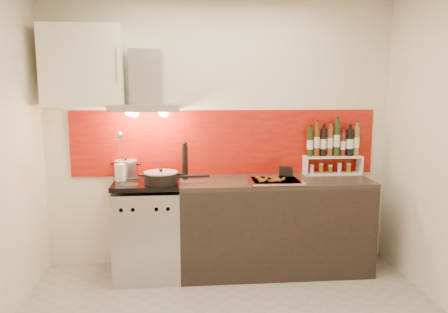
{
  "coord_description": "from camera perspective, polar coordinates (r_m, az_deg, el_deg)",
  "views": [
    {
      "loc": [
        -0.34,
        -2.88,
        1.76
      ],
      "look_at": [
        0.0,
        0.95,
        1.15
      ],
      "focal_mm": 35.0,
      "sensor_mm": 36.0,
      "label": 1
    }
  ],
  "objects": [
    {
      "name": "backsplash",
      "position": [
        4.32,
        0.15,
        1.83
      ],
      "size": [
        3.0,
        0.02,
        0.64
      ],
      "primitive_type": "cube",
      "color": "#93080C",
      "rests_on": "back_wall"
    },
    {
      "name": "range_hood",
      "position": [
        4.13,
        -10.19,
        8.63
      ],
      "size": [
        0.62,
        0.5,
        0.61
      ],
      "color": "#B7B7BA",
      "rests_on": "back_wall"
    },
    {
      "name": "upper_cabinet",
      "position": [
        4.21,
        -17.9,
        11.17
      ],
      "size": [
        0.7,
        0.35,
        0.72
      ],
      "primitive_type": "cube",
      "color": "white",
      "rests_on": "back_wall"
    },
    {
      "name": "saute_pan",
      "position": [
        3.94,
        -8.12,
        -2.73
      ],
      "size": [
        0.59,
        0.3,
        0.14
      ],
      "color": "black",
      "rests_on": "range_stove"
    },
    {
      "name": "baking_tray",
      "position": [
        4.03,
        6.68,
        -3.14
      ],
      "size": [
        0.48,
        0.37,
        0.03
      ],
      "color": "silver",
      "rests_on": "counter"
    },
    {
      "name": "pepper_mill",
      "position": [
        4.13,
        -5.14,
        -0.59
      ],
      "size": [
        0.06,
        0.06,
        0.36
      ],
      "color": "black",
      "rests_on": "counter"
    },
    {
      "name": "step_shelf",
      "position": [
        4.46,
        14.08,
        0.81
      ],
      "size": [
        0.58,
        0.16,
        0.53
      ],
      "color": "white",
      "rests_on": "counter"
    },
    {
      "name": "back_wall",
      "position": [
        4.32,
        -0.53,
        2.89
      ],
      "size": [
        3.4,
        0.02,
        2.6
      ],
      "primitive_type": "cube",
      "color": "silver",
      "rests_on": "ground"
    },
    {
      "name": "stock_pot",
      "position": [
        4.29,
        -12.69,
        -1.55
      ],
      "size": [
        0.22,
        0.22,
        0.19
      ],
      "color": "#B7B7BA",
      "rests_on": "range_stove"
    },
    {
      "name": "range_stove",
      "position": [
        4.2,
        -9.86,
        -9.41
      ],
      "size": [
        0.6,
        0.6,
        0.91
      ],
      "color": "#B7B7BA",
      "rests_on": "ground"
    },
    {
      "name": "caddy_box",
      "position": [
        4.21,
        8.1,
        -2.03
      ],
      "size": [
        0.14,
        0.09,
        0.11
      ],
      "primitive_type": "cube",
      "rotation": [
        0.0,
        0.0,
        -0.26
      ],
      "color": "black",
      "rests_on": "counter"
    },
    {
      "name": "utensil_jar",
      "position": [
        4.1,
        -13.44,
        -1.34
      ],
      "size": [
        0.1,
        0.15,
        0.47
      ],
      "color": "silver",
      "rests_on": "range_stove"
    },
    {
      "name": "counter",
      "position": [
        4.27,
        6.59,
        -8.9
      ],
      "size": [
        1.8,
        0.6,
        0.9
      ],
      "color": "black",
      "rests_on": "ground"
    }
  ]
}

